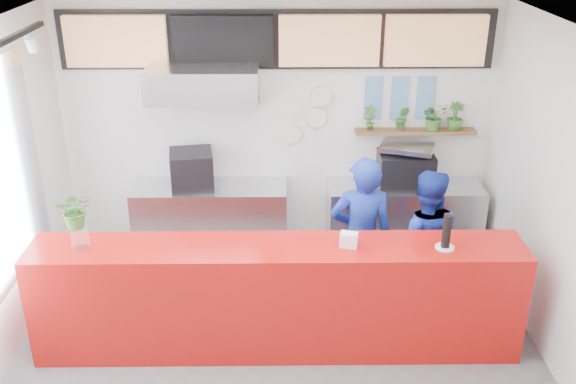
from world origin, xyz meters
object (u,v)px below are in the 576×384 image
(service_counter, at_px, (278,298))
(espresso_machine, at_px, (405,170))
(pepper_mill, at_px, (447,231))
(staff_center, at_px, (361,238))
(panini_oven, at_px, (192,169))
(staff_right, at_px, (423,244))

(service_counter, distance_m, espresso_machine, 2.39)
(service_counter, height_order, pepper_mill, pepper_mill)
(staff_center, bearing_deg, panini_oven, -32.37)
(panini_oven, relative_size, pepper_mill, 1.51)
(staff_center, xyz_separation_m, staff_right, (0.62, -0.02, -0.07))
(service_counter, xyz_separation_m, panini_oven, (-0.99, 1.80, 0.57))
(pepper_mill, bearing_deg, espresso_machine, 90.68)
(service_counter, relative_size, staff_right, 2.83)
(panini_oven, bearing_deg, espresso_machine, -8.91)
(service_counter, xyz_separation_m, pepper_mill, (1.50, -0.05, 0.72))
(espresso_machine, xyz_separation_m, pepper_mill, (0.02, -1.85, 0.17))
(espresso_machine, distance_m, staff_right, 1.25)
(staff_center, height_order, pepper_mill, staff_center)
(staff_right, bearing_deg, staff_center, 6.37)
(panini_oven, bearing_deg, pepper_mill, -45.48)
(panini_oven, distance_m, staff_right, 2.76)
(espresso_machine, relative_size, pepper_mill, 1.98)
(staff_center, distance_m, staff_right, 0.63)
(espresso_machine, relative_size, staff_right, 0.39)
(service_counter, height_order, staff_center, staff_center)
(service_counter, height_order, panini_oven, panini_oven)
(espresso_machine, height_order, staff_right, staff_right)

